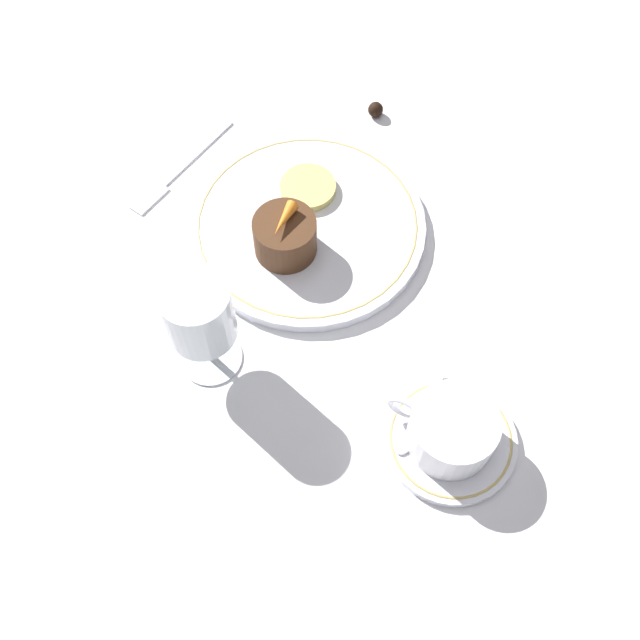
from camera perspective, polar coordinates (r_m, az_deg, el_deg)
ground_plane at (r=0.86m, az=0.21°, el=4.41°), size 3.00×3.00×0.00m
dinner_plate at (r=0.88m, az=-0.96°, el=7.20°), size 0.28×0.28×0.01m
saucer at (r=0.77m, az=9.90°, el=-9.00°), size 0.13×0.13×0.01m
coffee_cup at (r=0.74m, az=10.02°, el=-8.24°), size 0.11×0.09×0.05m
spoon at (r=0.77m, az=7.42°, el=-7.60°), size 0.02×0.11×0.00m
wine_glass at (r=0.73m, az=-9.16°, el=0.23°), size 0.07×0.07×0.14m
fork at (r=0.95m, az=-11.14°, el=10.79°), size 0.05×0.18×0.01m
dessert_cake at (r=0.84m, az=-2.68°, el=6.39°), size 0.07×0.07×0.05m
carrot_garnish at (r=0.81m, az=-2.77°, el=7.66°), size 0.02×0.04×0.01m
pineapple_slice at (r=0.90m, az=-0.93°, el=10.06°), size 0.07×0.07×0.01m
chocolate_truffle at (r=1.00m, az=4.26°, el=15.70°), size 0.02×0.02×0.02m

